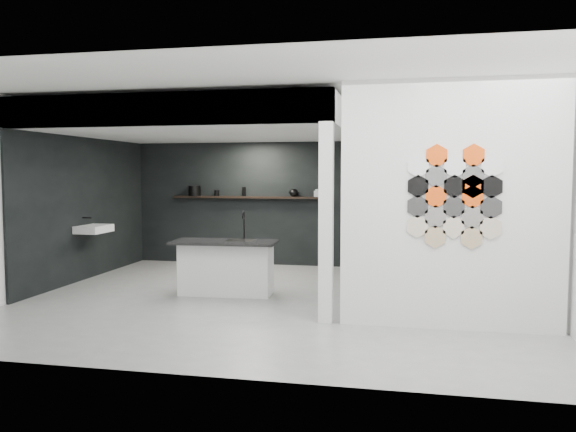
# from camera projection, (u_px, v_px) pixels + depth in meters

# --- Properties ---
(floor) EXTENTS (7.00, 6.00, 0.01)m
(floor) POSITION_uv_depth(u_px,v_px,m) (277.00, 300.00, 7.79)
(floor) COLOR gray
(partition_panel) EXTENTS (2.45, 0.15, 2.80)m
(partition_panel) POSITION_uv_depth(u_px,v_px,m) (451.00, 205.00, 6.27)
(partition_panel) COLOR silver
(partition_panel) RESTS_ON floor
(bay_clad_back) EXTENTS (4.40, 0.04, 2.35)m
(bay_clad_back) POSITION_uv_depth(u_px,v_px,m) (245.00, 203.00, 10.86)
(bay_clad_back) COLOR black
(bay_clad_back) RESTS_ON floor
(bay_clad_left) EXTENTS (0.04, 4.00, 2.35)m
(bay_clad_left) POSITION_uv_depth(u_px,v_px,m) (87.00, 208.00, 9.37)
(bay_clad_left) COLOR black
(bay_clad_left) RESTS_ON floor
(bulkhead) EXTENTS (4.40, 4.00, 0.40)m
(bulkhead) POSITION_uv_depth(u_px,v_px,m) (210.00, 123.00, 8.83)
(bulkhead) COLOR silver
(bulkhead) RESTS_ON corner_column
(corner_column) EXTENTS (0.16, 0.16, 2.35)m
(corner_column) POSITION_uv_depth(u_px,v_px,m) (326.00, 223.00, 6.56)
(corner_column) COLOR silver
(corner_column) RESTS_ON floor
(fascia_beam) EXTENTS (4.40, 0.16, 0.40)m
(fascia_beam) POSITION_uv_depth(u_px,v_px,m) (158.00, 109.00, 6.96)
(fascia_beam) COLOR silver
(fascia_beam) RESTS_ON corner_column
(wall_basin) EXTENTS (0.40, 0.60, 0.12)m
(wall_basin) POSITION_uv_depth(u_px,v_px,m) (94.00, 229.00, 9.15)
(wall_basin) COLOR silver
(wall_basin) RESTS_ON bay_clad_left
(display_shelf) EXTENTS (3.00, 0.15, 0.04)m
(display_shelf) POSITION_uv_depth(u_px,v_px,m) (248.00, 197.00, 10.73)
(display_shelf) COLOR black
(display_shelf) RESTS_ON bay_clad_back
(kitchen_island) EXTENTS (1.53, 0.73, 1.20)m
(kitchen_island) POSITION_uv_depth(u_px,v_px,m) (226.00, 267.00, 8.12)
(kitchen_island) COLOR silver
(kitchen_island) RESTS_ON floor
(stockpot) EXTENTS (0.27, 0.27, 0.20)m
(stockpot) POSITION_uv_depth(u_px,v_px,m) (195.00, 191.00, 10.94)
(stockpot) COLOR black
(stockpot) RESTS_ON display_shelf
(kettle) EXTENTS (0.19, 0.19, 0.15)m
(kettle) POSITION_uv_depth(u_px,v_px,m) (294.00, 193.00, 10.55)
(kettle) COLOR black
(kettle) RESTS_ON display_shelf
(glass_bowl) EXTENTS (0.17, 0.17, 0.11)m
(glass_bowl) POSITION_uv_depth(u_px,v_px,m) (318.00, 194.00, 10.46)
(glass_bowl) COLOR gray
(glass_bowl) RESTS_ON display_shelf
(glass_vase) EXTENTS (0.11, 0.11, 0.14)m
(glass_vase) POSITION_uv_depth(u_px,v_px,m) (318.00, 193.00, 10.46)
(glass_vase) COLOR gray
(glass_vase) RESTS_ON display_shelf
(bottle_dark) EXTENTS (0.08, 0.08, 0.18)m
(bottle_dark) POSITION_uv_depth(u_px,v_px,m) (244.00, 192.00, 10.74)
(bottle_dark) COLOR black
(bottle_dark) RESTS_ON display_shelf
(utensil_cup) EXTENTS (0.10, 0.10, 0.11)m
(utensil_cup) POSITION_uv_depth(u_px,v_px,m) (217.00, 193.00, 10.85)
(utensil_cup) COLOR black
(utensil_cup) RESTS_ON display_shelf
(hex_tile_cluster) EXTENTS (1.04, 0.02, 1.16)m
(hex_tile_cluster) POSITION_uv_depth(u_px,v_px,m) (455.00, 196.00, 6.17)
(hex_tile_cluster) COLOR beige
(hex_tile_cluster) RESTS_ON partition_panel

